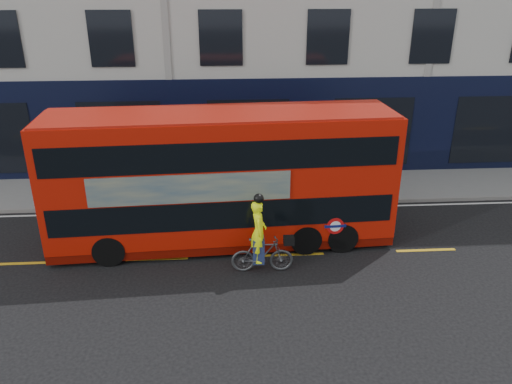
{
  "coord_description": "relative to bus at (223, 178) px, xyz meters",
  "views": [
    {
      "loc": [
        2.07,
        -11.22,
        7.48
      ],
      "look_at": [
        2.96,
        2.7,
        1.53
      ],
      "focal_mm": 35.0,
      "sensor_mm": 36.0,
      "label": 1
    }
  ],
  "objects": [
    {
      "name": "ground",
      "position": [
        -1.98,
        -2.49,
        -2.09
      ],
      "size": [
        120.0,
        120.0,
        0.0
      ],
      "primitive_type": "plane",
      "color": "black",
      "rests_on": "ground"
    },
    {
      "name": "road_edge_line",
      "position": [
        -1.98,
        2.21,
        -2.08
      ],
      "size": [
        58.0,
        0.1,
        0.01
      ],
      "primitive_type": "cube",
      "color": "silver",
      "rests_on": "ground"
    },
    {
      "name": "lane_dashes",
      "position": [
        -1.98,
        -0.99,
        -2.08
      ],
      "size": [
        58.0,
        0.12,
        0.01
      ],
      "primitive_type": null,
      "color": "gold",
      "rests_on": "ground"
    },
    {
      "name": "bus",
      "position": [
        0.0,
        0.0,
        0.0
      ],
      "size": [
        10.21,
        2.82,
        4.07
      ],
      "rotation": [
        0.0,
        0.0,
        0.05
      ],
      "color": "#BE1507",
      "rests_on": "ground"
    },
    {
      "name": "cyclist",
      "position": [
        0.99,
        -1.82,
        -1.29
      ],
      "size": [
        1.73,
        0.65,
        2.35
      ],
      "rotation": [
        0.0,
        0.0,
        -0.02
      ],
      "color": "#474A4C",
      "rests_on": "ground"
    },
    {
      "name": "pavement",
      "position": [
        -1.98,
        4.01,
        -2.03
      ],
      "size": [
        60.0,
        3.0,
        0.12
      ],
      "primitive_type": "cube",
      "color": "gray",
      "rests_on": "ground"
    },
    {
      "name": "kerb",
      "position": [
        -1.98,
        2.51,
        -2.02
      ],
      "size": [
        60.0,
        0.12,
        0.13
      ],
      "primitive_type": "cube",
      "color": "slate",
      "rests_on": "ground"
    }
  ]
}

